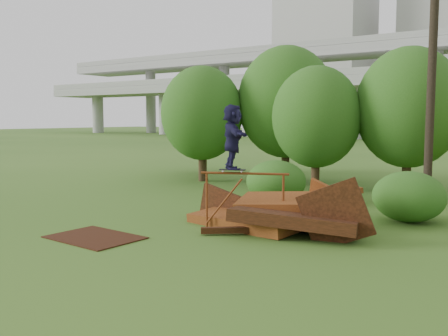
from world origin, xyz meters
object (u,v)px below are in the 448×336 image
Objects in this scene: skater at (233,137)px; flat_plate at (95,237)px; scrap_pile at (277,215)px; utility_pole at (433,38)px.

flat_plate is (-2.19, -2.85, -2.44)m from skater.
skater reaches higher than flat_plate.
scrap_pile is at bearing 47.08° from flat_plate.
scrap_pile is 2.60× the size of flat_plate.
scrap_pile is at bearing -110.54° from utility_pole.
skater is (-1.02, -0.60, 2.08)m from scrap_pile.
flat_plate is at bearing -119.67° from utility_pole.
scrap_pile is 4.73m from flat_plate.
skater is 8.39m from utility_pole.
flat_plate is at bearing 99.66° from skater.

